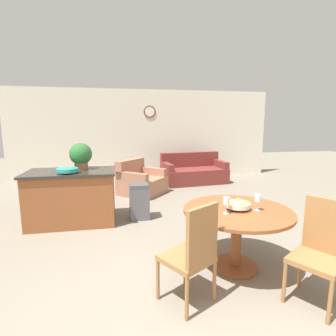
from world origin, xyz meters
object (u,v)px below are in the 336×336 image
dining_table (237,223)px  armchair (141,182)px  wine_glass_left (226,201)px  teal_bowl (67,170)px  trash_bin (139,202)px  wine_glass_right (258,199)px  couch (193,173)px  dining_chair_near_right (320,248)px  potted_plant (81,155)px  fruit_bowl (238,205)px  kitchen_island (72,197)px  dining_chair_near_left (193,251)px

dining_table → armchair: armchair is taller
wine_glass_left → teal_bowl: bearing=137.6°
dining_table → trash_bin: (-0.98, 1.84, -0.24)m
teal_bowl → wine_glass_left: bearing=-42.4°
wine_glass_right → couch: wine_glass_right is taller
dining_chair_near_right → couch: size_ratio=0.53×
potted_plant → trash_bin: potted_plant is taller
wine_glass_left → wine_glass_right: bearing=3.7°
couch → armchair: 1.86m
fruit_bowl → couch: bearing=80.0°
fruit_bowl → armchair: bearing=102.9°
trash_bin → teal_bowl: bearing=-171.4°
wine_glass_left → potted_plant: bearing=129.7°
wine_glass_right → potted_plant: (-2.16, 2.11, 0.29)m
wine_glass_right → trash_bin: bearing=121.5°
dining_chair_near_right → wine_glass_left: dining_chair_near_right is taller
dining_chair_near_right → wine_glass_left: 0.97m
dining_table → kitchen_island: (-2.12, 1.87, -0.10)m
wine_glass_left → teal_bowl: size_ratio=0.55×
teal_bowl → kitchen_island: bearing=86.0°
couch → fruit_bowl: bearing=-106.2°
armchair → dining_table: bearing=-126.3°
wine_glass_left → teal_bowl: teal_bowl is taller
dining_table → armchair: (-0.81, 3.54, -0.28)m
wine_glass_right → potted_plant: bearing=135.7°
wine_glass_right → armchair: 3.80m
dining_chair_near_right → teal_bowl: size_ratio=2.92×
wine_glass_right → armchair: (-1.01, 3.62, -0.58)m
dining_table → dining_chair_near_right: 0.86m
wine_glass_left → armchair: 3.74m
kitchen_island → potted_plant: potted_plant is taller
dining_chair_near_right → kitchen_island: 3.67m
fruit_bowl → couch: (0.79, 4.47, -0.49)m
dining_table → teal_bowl: teal_bowl is taller
wine_glass_left → trash_bin: wine_glass_left is taller
fruit_bowl → dining_chair_near_left: bearing=-142.6°
dining_table → wine_glass_left: size_ratio=6.69×
dining_chair_near_left → trash_bin: dining_chair_near_left is taller
wine_glass_left → couch: wine_glass_left is taller
kitchen_island → teal_bowl: (-0.01, -0.20, 0.50)m
dining_chair_near_right → kitchen_island: size_ratio=0.68×
dining_chair_near_right → trash_bin: (-1.50, 2.52, -0.22)m
teal_bowl → potted_plant: bearing=64.8°
wine_glass_left → kitchen_island: size_ratio=0.13×
dining_chair_near_left → kitchen_island: 2.79m
wine_glass_right → kitchen_island: same height
wine_glass_left → wine_glass_right: (0.39, 0.03, 0.00)m
dining_chair_near_left → wine_glass_left: (0.49, 0.41, 0.32)m
teal_bowl → trash_bin: bearing=8.6°
dining_table → dining_chair_near_left: (-0.68, -0.52, -0.02)m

